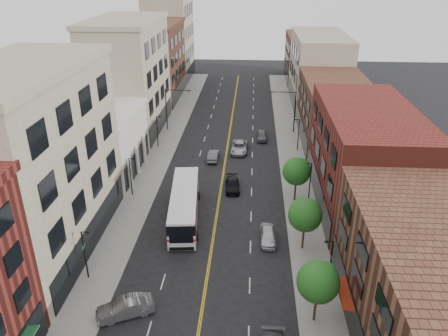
% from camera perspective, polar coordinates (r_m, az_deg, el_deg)
% --- Properties ---
extents(sidewalk_left, '(4.00, 110.00, 0.15)m').
position_cam_1_polar(sidewalk_left, '(65.69, -8.61, 1.08)').
color(sidewalk_left, gray).
rests_on(sidewalk_left, ground).
extents(sidewalk_right, '(4.00, 110.00, 0.15)m').
position_cam_1_polar(sidewalk_right, '(64.54, 9.03, 0.59)').
color(sidewalk_right, gray).
rests_on(sidewalk_right, ground).
extents(bldg_l_tanoffice, '(10.00, 22.00, 18.00)m').
position_cam_1_polar(bldg_l_tanoffice, '(45.53, -23.67, 0.17)').
color(bldg_l_tanoffice, gray).
rests_on(bldg_l_tanoffice, ground).
extents(bldg_l_white, '(10.00, 14.00, 8.00)m').
position_cam_1_polar(bldg_l_white, '(62.54, -15.87, 3.01)').
color(bldg_l_white, silver).
rests_on(bldg_l_white, ground).
extents(bldg_l_far_a, '(10.00, 20.00, 18.00)m').
position_cam_1_polar(bldg_l_far_a, '(76.49, -12.28, 11.34)').
color(bldg_l_far_a, gray).
rests_on(bldg_l_far_a, ground).
extents(bldg_l_far_b, '(10.00, 20.00, 15.00)m').
position_cam_1_polar(bldg_l_far_b, '(95.73, -9.03, 13.41)').
color(bldg_l_far_b, brown).
rests_on(bldg_l_far_b, ground).
extents(bldg_l_far_c, '(10.00, 16.00, 20.00)m').
position_cam_1_polar(bldg_l_far_c, '(112.66, -7.14, 16.57)').
color(bldg_l_far_c, gray).
rests_on(bldg_l_far_c, ground).
extents(bldg_r_near, '(10.00, 26.00, 10.00)m').
position_cam_1_polar(bldg_r_near, '(34.58, 26.52, -16.77)').
color(bldg_r_near, brown).
rests_on(bldg_r_near, ground).
extents(bldg_r_mid, '(10.00, 22.00, 12.00)m').
position_cam_1_polar(bldg_r_mid, '(53.44, 17.85, 1.23)').
color(bldg_r_mid, maroon).
rests_on(bldg_r_mid, ground).
extents(bldg_r_far_a, '(10.00, 20.00, 10.00)m').
position_cam_1_polar(bldg_r_far_a, '(73.03, 14.20, 7.22)').
color(bldg_r_far_a, brown).
rests_on(bldg_r_far_a, ground).
extents(bldg_r_far_b, '(10.00, 22.00, 14.00)m').
position_cam_1_polar(bldg_r_far_b, '(92.56, 12.25, 12.44)').
color(bldg_r_far_b, gray).
rests_on(bldg_r_far_b, ground).
extents(bldg_r_far_c, '(10.00, 18.00, 11.00)m').
position_cam_1_polar(bldg_r_far_c, '(112.28, 10.84, 13.96)').
color(bldg_r_far_c, brown).
rests_on(bldg_r_far_c, ground).
extents(tree_r_1, '(3.40, 3.40, 5.59)m').
position_cam_1_polar(tree_r_1, '(36.03, 12.33, -14.17)').
color(tree_r_1, black).
rests_on(tree_r_1, sidewalk_right).
extents(tree_r_2, '(3.40, 3.40, 5.59)m').
position_cam_1_polar(tree_r_2, '(44.15, 10.66, -5.93)').
color(tree_r_2, black).
rests_on(tree_r_2, sidewalk_right).
extents(tree_r_3, '(3.40, 3.40, 5.59)m').
position_cam_1_polar(tree_r_3, '(52.92, 9.56, -0.33)').
color(tree_r_3, black).
rests_on(tree_r_3, sidewalk_right).
extents(lamp_l_1, '(0.81, 0.55, 5.05)m').
position_cam_1_polar(lamp_l_1, '(42.05, -17.70, -10.44)').
color(lamp_l_1, black).
rests_on(lamp_l_1, sidewalk_left).
extents(lamp_l_2, '(0.81, 0.55, 5.05)m').
position_cam_1_polar(lamp_l_2, '(55.05, -12.07, -0.84)').
color(lamp_l_2, black).
rests_on(lamp_l_2, sidewalk_left).
extents(lamp_l_3, '(0.81, 0.55, 5.05)m').
position_cam_1_polar(lamp_l_3, '(69.33, -8.70, 4.97)').
color(lamp_l_3, black).
rests_on(lamp_l_3, sidewalk_left).
extents(lamp_r_1, '(0.81, 0.55, 5.05)m').
position_cam_1_polar(lamp_r_1, '(40.05, 13.70, -11.87)').
color(lamp_r_1, black).
rests_on(lamp_r_1, sidewalk_right).
extents(lamp_r_2, '(0.81, 0.55, 5.05)m').
position_cam_1_polar(lamp_r_2, '(53.54, 11.14, -1.52)').
color(lamp_r_2, black).
rests_on(lamp_r_2, sidewalk_right).
extents(lamp_r_3, '(0.81, 0.55, 5.05)m').
position_cam_1_polar(lamp_r_3, '(68.13, 9.67, 4.54)').
color(lamp_r_3, black).
rests_on(lamp_r_3, sidewalk_right).
extents(signal_mast_left, '(4.49, 0.18, 7.20)m').
position_cam_1_polar(signal_mast_left, '(76.09, -7.04, 8.25)').
color(signal_mast_left, black).
rests_on(signal_mast_left, sidewalk_left).
extents(signal_mast_right, '(4.49, 0.18, 7.20)m').
position_cam_1_polar(signal_mast_right, '(75.07, 8.71, 7.91)').
color(signal_mast_right, black).
rests_on(signal_mast_right, sidewalk_right).
extents(city_bus, '(4.18, 13.46, 3.41)m').
position_cam_1_polar(city_bus, '(49.72, -5.19, -4.63)').
color(city_bus, white).
rests_on(city_bus, ground).
extents(car_angle_b, '(4.95, 3.47, 1.55)m').
position_cam_1_polar(car_angle_b, '(38.79, -12.77, -17.40)').
color(car_angle_b, '#95989C').
rests_on(car_angle_b, ground).
extents(car_parked_far, '(1.81, 4.23, 1.42)m').
position_cam_1_polar(car_parked_far, '(46.57, 5.75, -8.76)').
color(car_parked_far, silver).
rests_on(car_parked_far, ground).
extents(car_lane_behind, '(1.51, 4.22, 1.39)m').
position_cam_1_polar(car_lane_behind, '(64.88, -1.41, 1.65)').
color(car_lane_behind, '#57565C').
rests_on(car_lane_behind, ground).
extents(car_lane_a, '(2.16, 4.59, 1.29)m').
position_cam_1_polar(car_lane_a, '(56.37, 1.10, -2.24)').
color(car_lane_a, black).
rests_on(car_lane_a, ground).
extents(car_lane_b, '(2.68, 5.47, 1.49)m').
position_cam_1_polar(car_lane_b, '(67.70, 2.02, 2.73)').
color(car_lane_b, '#ACB0B4').
rests_on(car_lane_b, ground).
extents(car_lane_c, '(1.72, 4.25, 1.45)m').
position_cam_1_polar(car_lane_c, '(72.69, 4.96, 4.25)').
color(car_lane_c, '#515157').
rests_on(car_lane_c, ground).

